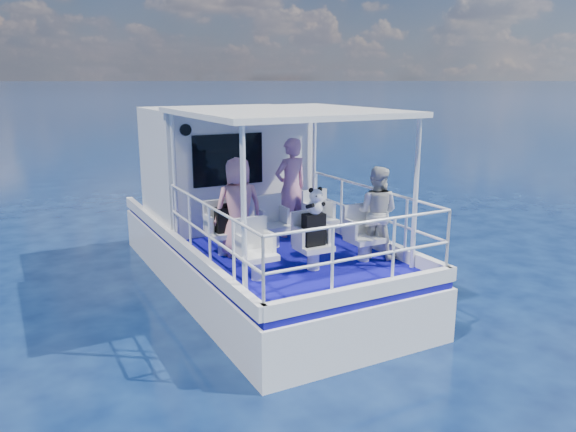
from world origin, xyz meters
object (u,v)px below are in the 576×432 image
object	(u,v)px
backpack_center	(314,230)
passenger_stbd_aft	(376,212)
panda	(315,201)
passenger_port_fwd	(238,207)

from	to	relation	value
backpack_center	passenger_stbd_aft	bearing A→B (deg)	5.57
backpack_center	panda	world-z (taller)	panda
passenger_port_fwd	backpack_center	bearing A→B (deg)	126.52
passenger_port_fwd	panda	size ratio (longest dim) A/B	4.06
backpack_center	panda	bearing A→B (deg)	-79.98
passenger_stbd_aft	panda	size ratio (longest dim) A/B	3.72
backpack_center	panda	distance (m)	0.43
passenger_port_fwd	backpack_center	world-z (taller)	passenger_port_fwd
passenger_stbd_aft	panda	world-z (taller)	passenger_stbd_aft
passenger_stbd_aft	backpack_center	world-z (taller)	passenger_stbd_aft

